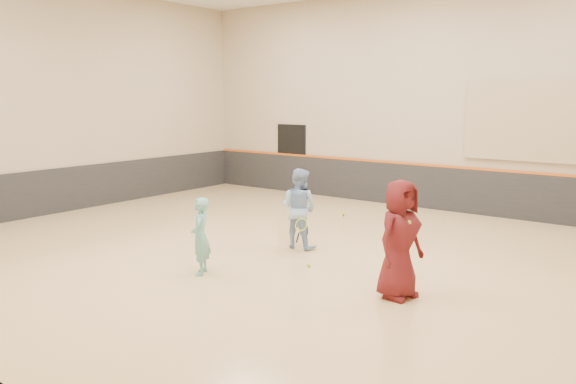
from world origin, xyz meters
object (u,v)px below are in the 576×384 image
Objects in this scene: instructor at (299,208)px; spare_racket at (342,213)px; girl at (201,236)px; young_man at (400,239)px.

instructor reaches higher than spare_racket.
spare_racket is at bearing -75.52° from instructor.
girl is 3.44m from young_man.
young_man is at bearing 150.94° from instructor.
young_man is 3.07× the size of spare_racket.
girl reaches higher than spare_racket.
young_man is (3.29, 1.01, 0.25)m from girl.
young_man reaches higher than girl.
girl is 0.83× the size of instructor.
instructor is at bearing 74.43° from young_man.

